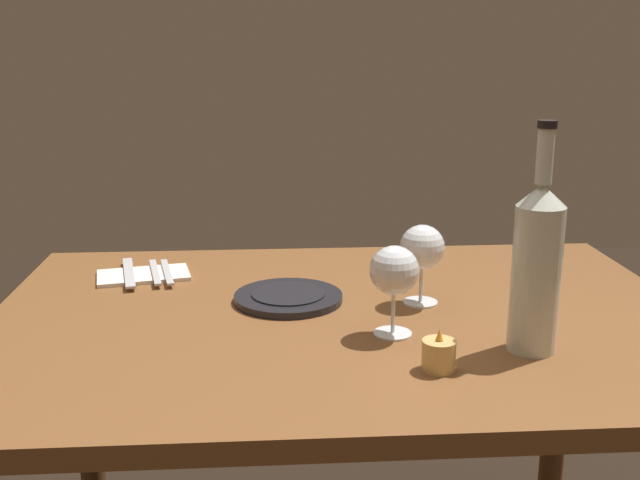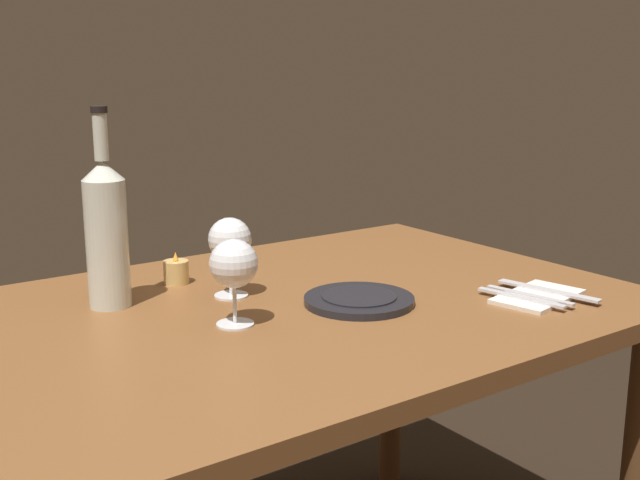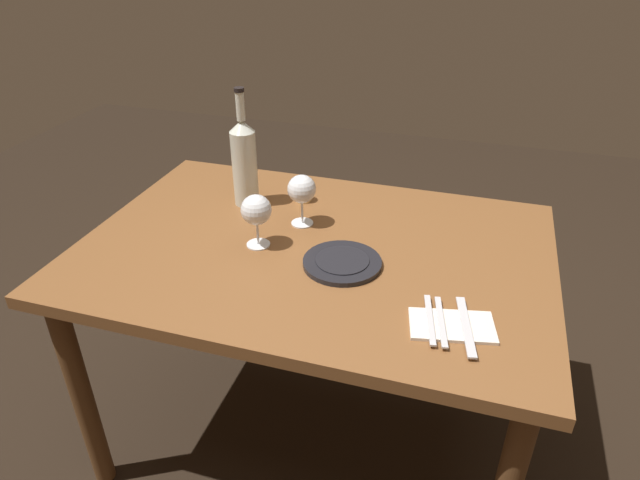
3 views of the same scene
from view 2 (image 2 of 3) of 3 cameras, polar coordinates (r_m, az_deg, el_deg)
The scene contains 10 objects.
dining_table at distance 1.54m, azimuth -1.87°, elevation -7.81°, with size 1.30×0.90×0.74m.
wine_glass_left at distance 1.36m, azimuth -6.22°, elevation -1.81°, with size 0.08×0.08×0.15m.
wine_glass_right at distance 1.53m, azimuth -6.50°, elevation -0.08°, with size 0.08×0.08×0.16m.
wine_bottle at distance 1.51m, azimuth -15.11°, elevation 0.64°, with size 0.08×0.08×0.37m.
votive_candle at distance 1.66m, azimuth -10.30°, elevation -2.33°, with size 0.05×0.05×0.07m.
dinner_plate at distance 1.50m, azimuth 2.83°, elevation -4.32°, with size 0.21×0.21×0.02m.
folded_napkin at distance 1.59m, azimuth 15.39°, elevation -3.93°, with size 0.21×0.15×0.01m.
fork_inner at distance 1.57m, azimuth 14.83°, elevation -3.87°, with size 0.05×0.18×0.00m.
fork_outer at distance 1.55m, azimuth 14.23°, elevation -4.04°, with size 0.05×0.18×0.00m.
table_knife at distance 1.61m, azimuth 16.08°, elevation -3.51°, with size 0.06×0.21×0.00m.
Camera 2 is at (-0.79, -1.19, 1.19)m, focal length 44.52 mm.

